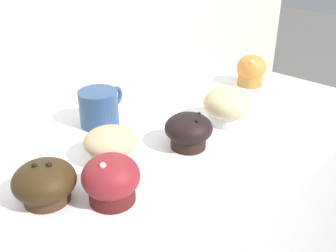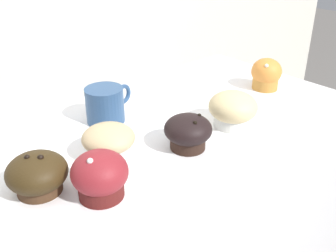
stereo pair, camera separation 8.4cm
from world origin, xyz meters
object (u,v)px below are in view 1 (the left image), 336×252
at_px(muffin_back_center, 44,182).
at_px(coffee_cup, 99,107).
at_px(muffin_front_center, 189,131).
at_px(muffin_front_right, 227,106).
at_px(muffin_back_left, 111,180).
at_px(muffin_back_right, 111,144).
at_px(muffin_front_left, 251,71).

bearing_deg(muffin_back_center, coffee_cup, 30.87).
relative_size(muffin_front_center, muffin_front_right, 0.89).
xyz_separation_m(muffin_back_left, muffin_front_right, (0.38, 0.02, 0.00)).
distance_m(muffin_back_right, muffin_back_center, 0.16).
bearing_deg(muffin_back_center, muffin_back_right, 3.29).
xyz_separation_m(muffin_front_center, muffin_back_center, (-0.31, 0.08, -0.00)).
bearing_deg(muffin_back_right, muffin_back_left, -130.82).
distance_m(muffin_front_center, muffin_back_right, 0.17).
bearing_deg(muffin_back_right, coffee_cup, 57.91).
height_order(muffin_front_center, muffin_back_left, muffin_back_left).
height_order(muffin_front_center, muffin_front_right, muffin_front_right).
xyz_separation_m(muffin_front_center, muffin_front_right, (0.15, 0.00, 0.00)).
bearing_deg(muffin_front_center, muffin_back_right, 149.56).
height_order(muffin_back_left, muffin_front_right, muffin_back_left).
bearing_deg(coffee_cup, muffin_back_left, -125.97).
bearing_deg(muffin_back_center, muffin_front_right, -9.04).
distance_m(muffin_back_left, muffin_back_center, 0.12).
bearing_deg(muffin_back_left, coffee_cup, 54.03).
xyz_separation_m(muffin_back_right, coffee_cup, (0.09, 0.14, 0.01)).
bearing_deg(muffin_front_center, muffin_back_center, 166.14).
bearing_deg(muffin_back_left, muffin_front_left, 9.21).
distance_m(muffin_back_left, muffin_front_left, 0.64).
bearing_deg(muffin_front_right, muffin_front_center, -178.87).
xyz_separation_m(muffin_back_right, muffin_front_left, (0.54, 0.00, 0.01)).
height_order(muffin_front_center, muffin_front_left, muffin_front_left).
bearing_deg(muffin_back_right, muffin_front_center, -30.44).
distance_m(muffin_back_center, coffee_cup, 0.29).
distance_m(muffin_back_left, coffee_cup, 0.30).
xyz_separation_m(muffin_front_center, muffin_back_right, (-0.14, 0.08, -0.00)).
bearing_deg(coffee_cup, muffin_front_center, -75.82).
bearing_deg(muffin_front_right, muffin_back_center, 170.96).
bearing_deg(muffin_front_left, muffin_back_left, -170.79).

